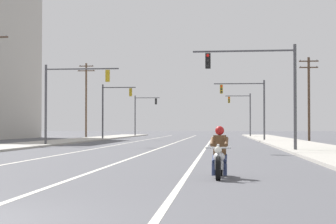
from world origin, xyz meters
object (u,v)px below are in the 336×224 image
utility_pole_right_far (309,96)px  traffic_signal_mid_left (112,104)px  traffic_signal_near_right (264,80)px  traffic_signal_near_left (67,91)px  motorcycle_with_rider (219,157)px  utility_pole_left_far (86,97)px  traffic_signal_mid_right (249,101)px  traffic_signal_far_left (142,110)px  traffic_signal_far_right (243,109)px

utility_pole_right_far → traffic_signal_mid_left: bearing=171.4°
traffic_signal_near_right → traffic_signal_near_left: size_ratio=1.00×
motorcycle_with_rider → utility_pole_left_far: size_ratio=0.21×
traffic_signal_mid_right → traffic_signal_mid_left: same height
motorcycle_with_rider → traffic_signal_mid_left: traffic_signal_mid_left is taller
traffic_signal_near_right → traffic_signal_mid_left: size_ratio=1.00×
traffic_signal_near_right → traffic_signal_mid_right: same height
traffic_signal_mid_left → traffic_signal_far_left: 24.10m
traffic_signal_far_right → traffic_signal_mid_left: bearing=-128.0°
traffic_signal_far_left → traffic_signal_near_right: bearing=-75.5°
motorcycle_with_rider → traffic_signal_near_left: traffic_signal_near_left is taller
traffic_signal_near_right → traffic_signal_far_right: size_ratio=1.00×
traffic_signal_near_left → traffic_signal_mid_left: bearing=91.2°
traffic_signal_near_left → utility_pole_right_far: utility_pole_right_far is taller
traffic_signal_mid_right → traffic_signal_far_right: (0.31, 24.40, -0.10)m
traffic_signal_near_right → utility_pole_right_far: size_ratio=0.72×
traffic_signal_near_left → utility_pole_left_far: 37.36m
traffic_signal_far_right → traffic_signal_far_left: 15.73m
traffic_signal_far_right → traffic_signal_near_left: bearing=-109.9°
traffic_signal_near_right → utility_pole_right_far: bearing=76.8°
utility_pole_left_far → traffic_signal_near_right: bearing=-65.8°
traffic_signal_near_right → traffic_signal_far_right: same height
traffic_signal_near_left → utility_pole_left_far: utility_pole_left_far is taller
traffic_signal_far_right → utility_pole_right_far: size_ratio=0.72×
traffic_signal_mid_left → traffic_signal_far_right: 24.90m
traffic_signal_mid_right → traffic_signal_far_right: size_ratio=1.00×
traffic_signal_mid_left → utility_pole_left_far: utility_pole_left_far is taller
utility_pole_left_far → traffic_signal_far_left: bearing=53.3°
traffic_signal_mid_right → traffic_signal_far_left: size_ratio=1.00×
traffic_signal_mid_right → motorcycle_with_rider: bearing=-93.9°
traffic_signal_mid_right → traffic_signal_far_left: bearing=117.1°
traffic_signal_near_right → traffic_signal_far_left: size_ratio=1.00×
traffic_signal_near_right → traffic_signal_far_left: same height
motorcycle_with_rider → utility_pole_left_far: bearing=105.9°
traffic_signal_mid_right → utility_pole_left_far: size_ratio=0.61×
traffic_signal_far_left → utility_pole_right_far: bearing=-52.5°
traffic_signal_mid_left → utility_pole_left_far: 16.58m
traffic_signal_near_right → utility_pole_right_far: (6.62, 28.15, 0.50)m
traffic_signal_near_right → utility_pole_left_far: (-20.95, 46.60, 1.34)m
utility_pole_right_far → utility_pole_left_far: size_ratio=0.84×
traffic_signal_far_left → utility_pole_right_far: size_ratio=0.72×
motorcycle_with_rider → traffic_signal_far_left: traffic_signal_far_left is taller
utility_pole_right_far → traffic_signal_near_left: bearing=-138.7°
traffic_signal_far_right → utility_pole_right_far: (5.87, -22.83, 0.65)m
traffic_signal_near_left → traffic_signal_far_right: 43.71m
traffic_signal_near_right → utility_pole_left_far: bearing=114.2°
motorcycle_with_rider → traffic_signal_far_left: (-11.76, 73.49, 3.45)m
traffic_signal_far_left → traffic_signal_far_right: bearing=-16.6°
traffic_signal_far_right → traffic_signal_near_right: bearing=-90.8°
traffic_signal_mid_left → traffic_signal_far_right: size_ratio=1.00×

